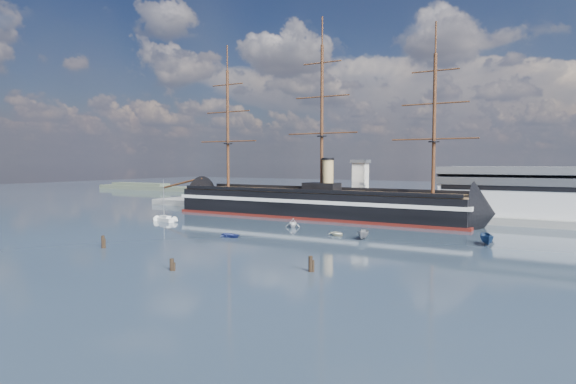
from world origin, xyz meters
The scene contains 15 objects.
ground centered at (0.00, 40.00, 0.00)m, with size 600.00×600.00×0.00m, color #222F3D.
quay centered at (10.00, 76.00, 0.00)m, with size 180.00×18.00×2.00m, color slate.
warehouse centered at (58.00, 80.00, 7.98)m, with size 63.00×21.00×11.60m.
quay_tower centered at (3.00, 73.00, 9.75)m, with size 5.00×5.00×15.00m.
shoreline centered at (-139.23, 135.00, 1.45)m, with size 120.00×10.00×4.00m.
warship centered at (-7.59, 60.00, 4.04)m, with size 112.90×16.56×53.94m.
sailboat centered at (-37.01, 30.48, 0.73)m, with size 7.46×3.94×11.45m.
motorboat_b centered at (-4.64, 17.31, 0.00)m, with size 3.03×1.21×1.42m, color navy.
motorboat_c centered at (21.09, 29.42, 0.00)m, with size 5.95×2.18×2.38m, color slate.
motorboat_d centered at (-0.93, 37.93, 0.00)m, with size 6.70×2.90×2.46m, color white.
motorboat_e centered at (14.39, 31.03, 0.00)m, with size 2.76×1.10×1.29m, color silver.
motorboat_f centered at (44.83, 34.56, 0.00)m, with size 7.03×2.58×2.81m, color navy.
piling_near_left centered at (-17.64, -5.53, 0.00)m, with size 0.64×0.64×3.07m, color black.
piling_near_mid centered at (7.16, -13.04, 0.00)m, with size 0.64×0.64×2.54m, color black.
piling_near_right centered at (25.52, -3.22, 0.00)m, with size 0.64×0.64×3.07m, color black.
Camera 1 is at (58.14, -65.83, 16.31)m, focal length 30.00 mm.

